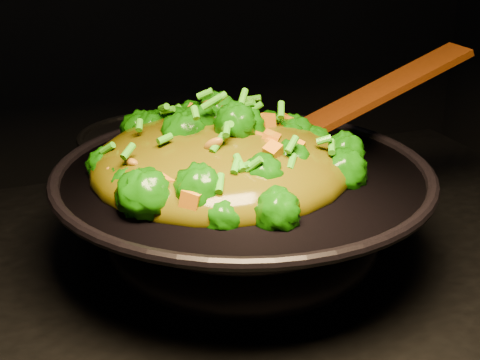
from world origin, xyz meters
name	(u,v)px	position (x,y,z in m)	size (l,w,h in m)	color
wok	(243,218)	(0.02, 0.08, 0.96)	(0.46, 0.46, 0.13)	black
stir_fry	(220,128)	(0.00, 0.09, 1.09)	(0.33, 0.33, 0.11)	#125806
spatula	(351,106)	(0.19, 0.10, 1.09)	(0.35, 0.05, 0.01)	#360F05
back_pot	(154,170)	(-0.04, 0.29, 0.96)	(0.21, 0.21, 0.12)	black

